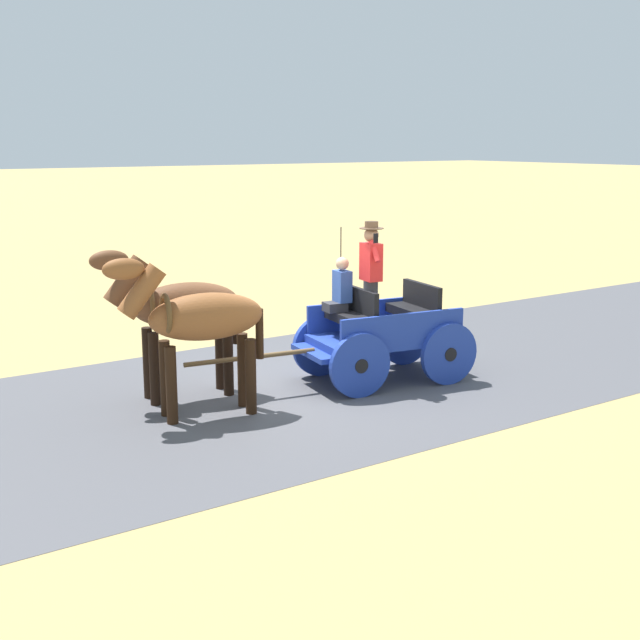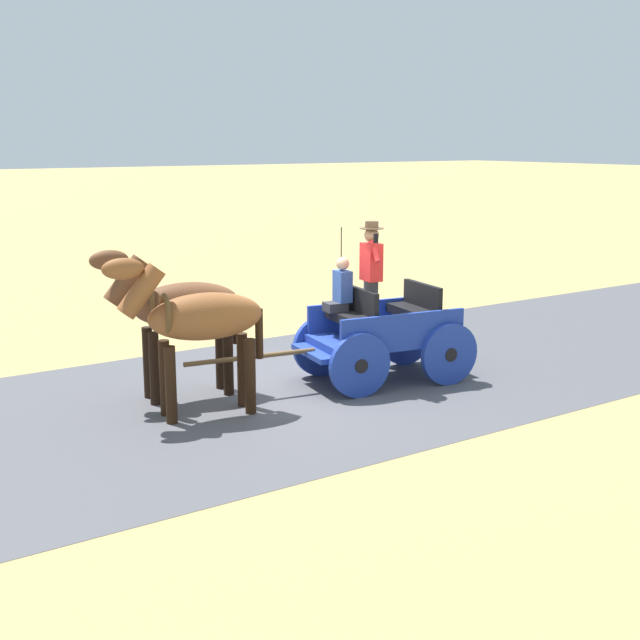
{
  "view_description": "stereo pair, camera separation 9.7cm",
  "coord_description": "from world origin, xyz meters",
  "views": [
    {
      "loc": [
        -10.27,
        6.96,
        3.69
      ],
      "look_at": [
        -0.36,
        0.22,
        1.1
      ],
      "focal_mm": 47.17,
      "sensor_mm": 36.0,
      "label": 1
    },
    {
      "loc": [
        -10.32,
        6.88,
        3.69
      ],
      "look_at": [
        -0.36,
        0.22,
        1.1
      ],
      "focal_mm": 47.17,
      "sensor_mm": 36.0,
      "label": 2
    }
  ],
  "objects": [
    {
      "name": "traffic_cone",
      "position": [
        2.73,
        -3.8,
        0.25
      ],
      "size": [
        0.32,
        0.32,
        0.5
      ],
      "primitive_type": "cone",
      "color": "orange",
      "rests_on": "ground"
    },
    {
      "name": "horse_off_side",
      "position": [
        0.56,
        2.03,
        1.32
      ],
      "size": [
        0.79,
        2.15,
        2.21
      ],
      "color": "brown",
      "rests_on": "ground"
    },
    {
      "name": "ground_plane",
      "position": [
        0.0,
        0.0,
        0.0
      ],
      "size": [
        200.0,
        200.0,
        0.0
      ],
      "primitive_type": "plane",
      "color": "tan"
    },
    {
      "name": "road_surface",
      "position": [
        0.0,
        0.0,
        0.0
      ],
      "size": [
        6.14,
        160.0,
        0.01
      ],
      "primitive_type": "cube",
      "color": "#4C4C51",
      "rests_on": "ground"
    },
    {
      "name": "horse_drawn_carriage",
      "position": [
        -0.35,
        -0.9,
        0.82
      ],
      "size": [
        1.76,
        4.51,
        2.5
      ],
      "color": "#1E3899",
      "rests_on": "ground"
    },
    {
      "name": "horse_near_side",
      "position": [
        -0.34,
        2.17,
        1.32
      ],
      "size": [
        0.86,
        2.15,
        2.21
      ],
      "color": "brown",
      "rests_on": "ground"
    }
  ]
}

